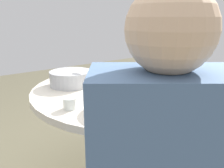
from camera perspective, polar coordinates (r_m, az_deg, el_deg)
round_dining_table at (r=1.52m, az=4.40°, el=-5.70°), size 1.24×1.24×0.72m
rice_bowl at (r=1.52m, az=-10.28°, el=1.52°), size 0.27×0.27×0.11m
soup_bowl at (r=1.10m, az=2.04°, el=-4.91°), size 0.28×0.28×0.07m
dish_stirfry at (r=1.70m, az=0.52°, el=2.23°), size 0.20×0.20×0.04m
dish_greens at (r=1.38m, az=18.08°, el=-1.69°), size 0.23×0.23×0.06m
dish_shrimp at (r=1.66m, az=11.79°, el=1.52°), size 0.22×0.22×0.04m
green_bottle at (r=1.83m, az=16.97°, el=4.94°), size 0.07×0.07×0.23m
tea_cup_near at (r=1.90m, az=3.54°, el=3.93°), size 0.06×0.06×0.05m
tea_cup_far at (r=1.71m, az=21.03°, el=1.70°), size 0.07×0.07×0.06m
tea_cup_side at (r=1.13m, az=-10.49°, el=-4.76°), size 0.07×0.07×0.06m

